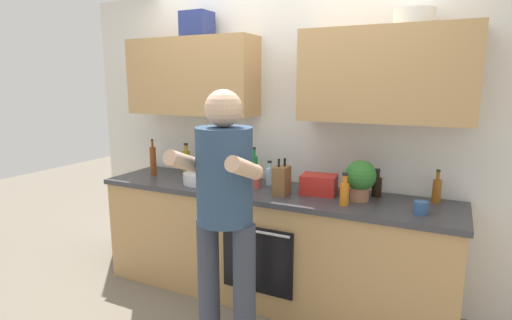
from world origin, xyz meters
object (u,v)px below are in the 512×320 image
Objects in this scene: person_standing at (225,204)px; bottle_soda at (254,168)px; bottle_syrup at (437,190)px; knife_block at (282,181)px; bottle_soy at (377,186)px; cup_ceramic at (256,181)px; cup_tea at (421,208)px; cup_coffee at (223,182)px; bottle_wine at (237,174)px; bottle_vinegar at (153,160)px; bottle_water at (270,176)px; grocery_bag_crisps at (319,184)px; mixing_bowl at (200,178)px; potted_herb at (360,178)px; bottle_oil at (186,162)px; bottle_juice at (344,192)px.

person_standing reaches higher than bottle_soda.
knife_block is at bearing -164.09° from bottle_syrup.
cup_ceramic is at bearing -170.05° from bottle_soy.
cup_coffee is (-1.45, -0.02, 0.01)m from cup_tea.
bottle_soy is at bearing -176.59° from bottle_syrup.
bottle_wine is 0.86m from bottle_vinegar.
bottle_water is at bearing 6.47° from bottle_vinegar.
cup_tea is at bearing -6.02° from cup_ceramic.
grocery_bag_crisps reaches higher than cup_tea.
mixing_bowl is (-0.31, -0.07, -0.05)m from bottle_wine.
bottle_syrup is 0.72× the size of bottle_vinegar.
person_standing is at bearing -97.74° from knife_block.
bottle_water is 0.58m from mixing_bowl.
grocery_bag_crisps is (-0.31, 0.04, -0.09)m from potted_herb.
mixing_bowl is 0.94× the size of potted_herb.
bottle_soy is (-0.40, -0.02, -0.01)m from bottle_syrup.
bottle_oil is 1.42× the size of bottle_water.
bottle_soda is 0.93m from potted_herb.
bottle_water is at bearing 28.91° from bottle_wine.
bottle_oil is 0.61m from cup_coffee.
bottle_soy is 0.42m from grocery_bag_crisps.
knife_block is at bearing -148.09° from grocery_bag_crisps.
bottle_syrup is at bearing 10.43° from grocery_bag_crisps.
bottle_vinegar is 2.27m from cup_tea.
knife_block is at bearing 174.40° from bottle_juice.
bottle_vinegar is 1.54m from grocery_bag_crisps.
bottle_vinegar is (-1.78, 0.15, 0.04)m from bottle_juice.
bottle_juice reaches higher than cup_tea.
knife_block is (1.03, -0.24, -0.01)m from bottle_oil.
cup_ceramic is 1.15× the size of cup_tea.
bottle_wine reaches higher than bottle_soy.
cup_ceramic is 0.29m from knife_block.
potted_herb is at bearing 0.35° from bottle_vinegar.
bottle_soda is at bearing 68.50° from cup_coffee.
person_standing is 6.10× the size of knife_block.
grocery_bag_crisps is at bearing 4.72° from bottle_wine.
bottle_vinegar is 1.12× the size of potted_herb.
bottle_syrup is 0.82m from grocery_bag_crisps.
knife_block is at bearing -1.53° from mixing_bowl.
person_standing is at bearing -129.38° from potted_herb.
bottle_soda is 1.02× the size of potted_herb.
person_standing is at bearing -139.41° from bottle_syrup.
bottle_juice is at bearing -21.69° from bottle_water.
bottle_oil is 3.30× the size of cup_tea.
bottle_soda is at bearing 106.04° from person_standing.
bottle_soda reaches higher than knife_block.
bottle_juice is 1.54m from bottle_oil.
cup_coffee is at bearing -167.83° from bottle_syrup.
bottle_soda reaches higher than cup_coffee.
bottle_soy is at bearing 23.08° from knife_block.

